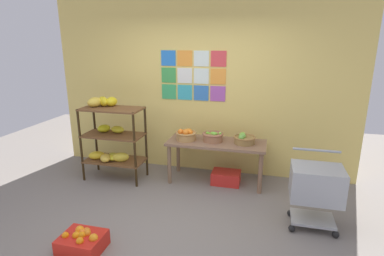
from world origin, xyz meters
name	(u,v)px	position (x,y,z in m)	size (l,w,h in m)	color
ground	(165,228)	(0.00, 0.00, 0.00)	(9.63, 9.63, 0.00)	slate
back_wall_with_art	(200,87)	(0.00, 1.84, 1.41)	(4.92, 0.07, 2.82)	#E4C865
banana_shelf_unit	(110,133)	(-1.28, 1.15, 0.74)	(0.93, 0.51, 1.29)	#2F200D
display_table	(216,147)	(0.35, 1.40, 0.57)	(1.48, 0.59, 0.65)	#825F48
fruit_basket_back_left	(186,135)	(-0.11, 1.36, 0.74)	(0.32, 0.32, 0.18)	#AE834A
fruit_basket_right	(213,137)	(0.30, 1.40, 0.73)	(0.32, 0.32, 0.16)	#976544
fruit_basket_centre	(244,139)	(0.76, 1.40, 0.73)	(0.32, 0.32, 0.16)	olive
produce_crate_under_table	(226,177)	(0.52, 1.36, 0.10)	(0.43, 0.30, 0.19)	red
orange_crate_foreground	(82,241)	(-0.71, -0.58, 0.10)	(0.44, 0.37, 0.23)	red
shopping_cart	(316,186)	(1.67, 0.47, 0.53)	(0.57, 0.48, 0.89)	black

